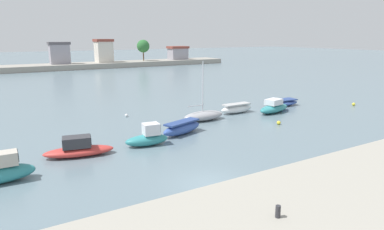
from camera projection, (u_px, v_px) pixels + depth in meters
The scene contains 15 objects.
ground_plane at pixel (210, 185), 20.62m from camera, with size 400.00×400.00×0.00m, color slate.
seawall_embankment at pixel (299, 225), 14.62m from camera, with size 82.71×7.59×1.75m, color #9E998C.
mooring_bollard at pixel (278, 211), 13.53m from camera, with size 0.21×0.21×0.51m, color #2D2D33.
moored_boat_0 at pixel (0, 172), 20.80m from camera, with size 4.16×1.61×1.90m.
moored_boat_1 at pixel (79, 149), 25.44m from camera, with size 5.31×2.62×1.52m.
moored_boat_2 at pixel (148, 138), 27.93m from camera, with size 3.73×1.81×1.83m.
moored_boat_3 at pixel (182, 128), 31.20m from camera, with size 4.82×2.73×1.19m.
moored_boat_4 at pixel (204, 116), 36.19m from camera, with size 4.70×1.85×6.30m.
moored_boat_5 at pixel (236, 108), 39.73m from camera, with size 4.26×1.41×1.10m.
moored_boat_6 at pixel (274, 107), 39.95m from camera, with size 5.32×2.89×1.62m.
moored_boat_7 at pixel (282, 103), 43.70m from camera, with size 5.00×2.15×0.85m.
mooring_buoy_1 at pixel (279, 123), 34.53m from camera, with size 0.40×0.40×0.40m, color yellow.
mooring_buoy_2 at pixel (126, 115), 37.84m from camera, with size 0.36×0.36×0.36m, color white.
mooring_buoy_3 at pixel (354, 104), 43.85m from camera, with size 0.41×0.41×0.41m, color yellow.
distant_shoreline at pixel (45, 64), 89.00m from camera, with size 111.19×9.09×7.92m.
Camera 1 is at (-10.73, -15.85, 8.82)m, focal length 31.82 mm.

